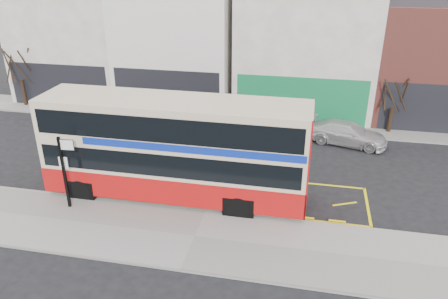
% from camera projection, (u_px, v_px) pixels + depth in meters
% --- Properties ---
extents(ground, '(120.00, 120.00, 0.00)m').
position_uv_depth(ground, '(208.00, 208.00, 19.48)').
color(ground, black).
rests_on(ground, ground).
extents(pavement, '(40.00, 4.00, 0.15)m').
position_uv_depth(pavement, '(195.00, 237.00, 17.40)').
color(pavement, gray).
rests_on(pavement, ground).
extents(kerb, '(40.00, 0.15, 0.15)m').
position_uv_depth(kerb, '(206.00, 211.00, 19.11)').
color(kerb, gray).
rests_on(kerb, ground).
extents(far_pavement, '(50.00, 3.00, 0.15)m').
position_uv_depth(far_pavement, '(246.00, 120.00, 29.22)').
color(far_pavement, gray).
rests_on(far_pavement, ground).
extents(road_markings, '(14.00, 3.40, 0.01)m').
position_uv_depth(road_markings, '(216.00, 191.00, 20.90)').
color(road_markings, yellow).
rests_on(road_markings, ground).
extents(terrace_far_left, '(8.00, 8.01, 10.80)m').
position_uv_depth(terrace_far_left, '(80.00, 31.00, 33.21)').
color(terrace_far_left, white).
rests_on(terrace_far_left, ground).
extents(terrace_left, '(8.00, 8.01, 11.80)m').
position_uv_depth(terrace_left, '(181.00, 27.00, 31.55)').
color(terrace_left, white).
rests_on(terrace_left, ground).
extents(terrace_green_shop, '(9.00, 8.01, 11.30)m').
position_uv_depth(terrace_green_shop, '(307.00, 36.00, 30.03)').
color(terrace_green_shop, white).
rests_on(terrace_green_shop, ground).
extents(terrace_right, '(9.00, 8.01, 10.30)m').
position_uv_depth(terrace_right, '(445.00, 48.00, 28.61)').
color(terrace_right, '#98463C').
rests_on(terrace_right, ground).
extents(double_decker_bus, '(11.85, 2.78, 4.73)m').
position_uv_depth(double_decker_bus, '(176.00, 148.00, 19.38)').
color(double_decker_bus, beige).
rests_on(double_decker_bus, ground).
extents(bus_stop_post, '(0.84, 0.16, 3.34)m').
position_uv_depth(bus_stop_post, '(65.00, 166.00, 18.53)').
color(bus_stop_post, black).
rests_on(bus_stop_post, pavement).
extents(car_silver, '(4.25, 2.80, 1.35)m').
position_uv_depth(car_silver, '(85.00, 110.00, 29.23)').
color(car_silver, '#ADACB1').
rests_on(car_silver, ground).
extents(car_grey, '(4.52, 2.49, 1.41)m').
position_uv_depth(car_grey, '(234.00, 118.00, 27.83)').
color(car_grey, '#464B4E').
rests_on(car_grey, ground).
extents(car_white, '(4.90, 2.92, 1.33)m').
position_uv_depth(car_white, '(347.00, 133.00, 25.64)').
color(car_white, '#BEBEBE').
rests_on(car_white, ground).
extents(street_tree_left, '(2.53, 2.53, 5.45)m').
position_uv_depth(street_tree_left, '(16.00, 56.00, 30.37)').
color(street_tree_left, black).
rests_on(street_tree_left, ground).
extents(street_tree_right, '(2.08, 2.08, 4.49)m').
position_uv_depth(street_tree_right, '(396.00, 86.00, 26.05)').
color(street_tree_right, black).
rests_on(street_tree_right, ground).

